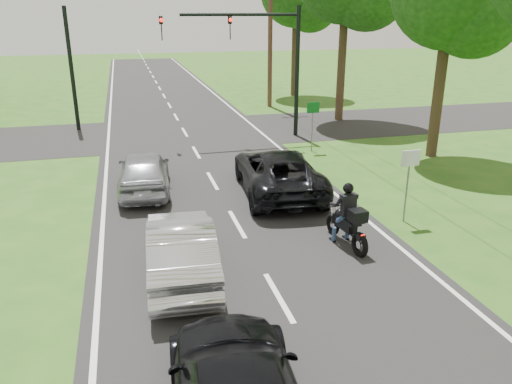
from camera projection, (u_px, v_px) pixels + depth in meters
ground at (279, 297)px, 10.54m from camera, size 140.00×140.00×0.00m
road at (204, 165)px, 19.64m from camera, size 8.00×100.00×0.01m
cross_road at (185, 132)px, 25.10m from camera, size 60.00×7.00×0.01m
motorcycle_rider at (348, 222)px, 12.66m from camera, size 0.60×1.98×1.71m
dark_suv at (278, 171)px, 16.44m from camera, size 2.90×5.44×1.45m
silver_sedan at (181, 248)px, 11.17m from camera, size 1.70×4.25×1.37m
silver_suv at (144, 171)px, 16.56m from camera, size 1.95×4.21×1.40m
traffic_signal at (259, 49)px, 22.68m from camera, size 6.38×0.44×6.00m
signal_pole_far at (72, 70)px, 24.66m from camera, size 0.20×0.20×6.00m
utility_pole_far at (270, 23)px, 30.33m from camera, size 1.60×0.28×10.00m
sign_white at (409, 168)px, 13.84m from camera, size 0.55×0.07×2.12m
sign_green at (313, 115)px, 21.17m from camera, size 0.55×0.07×2.12m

